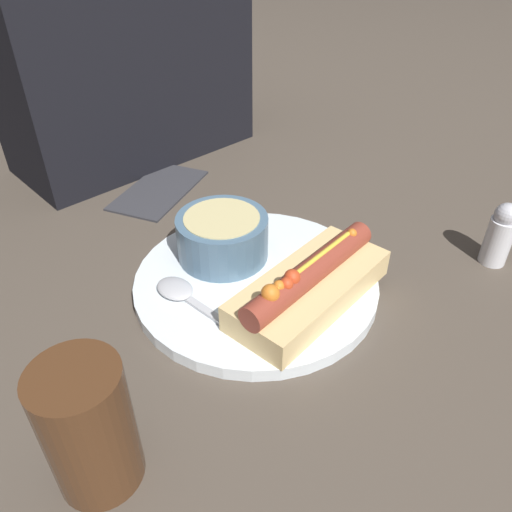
{
  "coord_description": "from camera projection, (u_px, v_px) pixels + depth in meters",
  "views": [
    {
      "loc": [
        -0.28,
        -0.3,
        0.34
      ],
      "look_at": [
        0.0,
        0.0,
        0.04
      ],
      "focal_mm": 35.0,
      "sensor_mm": 36.0,
      "label": 1
    }
  ],
  "objects": [
    {
      "name": "hot_dog",
      "position": [
        309.0,
        285.0,
        0.48
      ],
      "size": [
        0.18,
        0.09,
        0.06
      ],
      "rotation": [
        0.0,
        0.0,
        0.09
      ],
      "color": "#E5C17F",
      "rests_on": "dinner_plate"
    },
    {
      "name": "dinner_plate",
      "position": [
        256.0,
        282.0,
        0.53
      ],
      "size": [
        0.25,
        0.25,
        0.01
      ],
      "color": "white",
      "rests_on": "ground_plane"
    },
    {
      "name": "ground_plane",
      "position": [
        256.0,
        287.0,
        0.53
      ],
      "size": [
        4.0,
        4.0,
        0.0
      ],
      "primitive_type": "plane",
      "color": "#4C4238"
    },
    {
      "name": "salt_shaker",
      "position": [
        500.0,
        234.0,
        0.54
      ],
      "size": [
        0.03,
        0.03,
        0.07
      ],
      "color": "silver",
      "rests_on": "ground_plane"
    },
    {
      "name": "spoon",
      "position": [
        186.0,
        296.0,
        0.49
      ],
      "size": [
        0.03,
        0.15,
        0.01
      ],
      "rotation": [
        0.0,
        0.0,
        1.65
      ],
      "color": "#B7B7BC",
      "rests_on": "dinner_plate"
    },
    {
      "name": "drinking_glass",
      "position": [
        89.0,
        428.0,
        0.33
      ],
      "size": [
        0.06,
        0.06,
        0.11
      ],
      "color": "#4C2D19",
      "rests_on": "ground_plane"
    },
    {
      "name": "napkin",
      "position": [
        159.0,
        189.0,
        0.7
      ],
      "size": [
        0.17,
        0.14,
        0.01
      ],
      "rotation": [
        0.0,
        0.0,
        0.43
      ],
      "color": "#333338",
      "rests_on": "ground_plane"
    },
    {
      "name": "soup_bowl",
      "position": [
        224.0,
        234.0,
        0.54
      ],
      "size": [
        0.1,
        0.1,
        0.05
      ],
      "color": "slate",
      "rests_on": "dinner_plate"
    }
  ]
}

